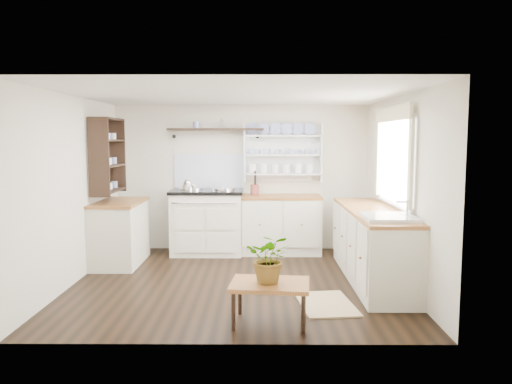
% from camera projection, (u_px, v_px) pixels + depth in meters
% --- Properties ---
extents(floor, '(4.00, 3.80, 0.01)m').
position_uv_depth(floor, '(237.00, 282.00, 6.22)').
color(floor, black).
rests_on(floor, ground).
extents(wall_back, '(4.00, 0.02, 2.30)m').
position_uv_depth(wall_back, '(242.00, 178.00, 7.98)').
color(wall_back, silver).
rests_on(wall_back, ground).
extents(wall_right, '(0.02, 3.80, 2.30)m').
position_uv_depth(wall_right, '(400.00, 190.00, 6.08)').
color(wall_right, silver).
rests_on(wall_right, ground).
extents(wall_left, '(0.02, 3.80, 2.30)m').
position_uv_depth(wall_left, '(73.00, 190.00, 6.11)').
color(wall_left, silver).
rests_on(wall_left, ground).
extents(ceiling, '(4.00, 3.80, 0.01)m').
position_uv_depth(ceiling, '(236.00, 95.00, 5.97)').
color(ceiling, white).
rests_on(ceiling, wall_back).
extents(window, '(0.08, 1.55, 1.22)m').
position_uv_depth(window, '(394.00, 156.00, 6.18)').
color(window, white).
rests_on(window, wall_right).
extents(aga_cooker, '(1.11, 0.77, 1.02)m').
position_uv_depth(aga_cooker, '(207.00, 221.00, 7.73)').
color(aga_cooker, white).
rests_on(aga_cooker, floor).
extents(back_cabinets, '(1.27, 0.63, 0.90)m').
position_uv_depth(back_cabinets, '(280.00, 224.00, 7.75)').
color(back_cabinets, beige).
rests_on(back_cabinets, floor).
extents(right_cabinets, '(0.62, 2.43, 0.90)m').
position_uv_depth(right_cabinets, '(372.00, 244.00, 6.25)').
color(right_cabinets, beige).
rests_on(right_cabinets, floor).
extents(belfast_sink, '(0.55, 0.60, 0.45)m').
position_uv_depth(belfast_sink, '(388.00, 228.00, 5.47)').
color(belfast_sink, white).
rests_on(belfast_sink, right_cabinets).
extents(left_cabinets, '(0.62, 1.13, 0.90)m').
position_uv_depth(left_cabinets, '(120.00, 232.00, 7.07)').
color(left_cabinets, beige).
rests_on(left_cabinets, floor).
extents(plate_rack, '(1.20, 0.22, 0.90)m').
position_uv_depth(plate_rack, '(283.00, 153.00, 7.90)').
color(plate_rack, white).
rests_on(plate_rack, wall_back).
extents(high_shelf, '(1.50, 0.29, 0.16)m').
position_uv_depth(high_shelf, '(216.00, 130.00, 7.78)').
color(high_shelf, black).
rests_on(high_shelf, wall_back).
extents(left_shelving, '(0.28, 0.80, 1.05)m').
position_uv_depth(left_shelving, '(108.00, 155.00, 6.96)').
color(left_shelving, black).
rests_on(left_shelving, wall_left).
extents(kettle, '(0.18, 0.18, 0.22)m').
position_uv_depth(kettle, '(188.00, 187.00, 7.55)').
color(kettle, silver).
rests_on(kettle, aga_cooker).
extents(utensil_crock, '(0.13, 0.13, 0.15)m').
position_uv_depth(utensil_crock, '(255.00, 189.00, 7.78)').
color(utensil_crock, brown).
rests_on(utensil_crock, back_cabinets).
extents(center_table, '(0.80, 0.61, 0.41)m').
position_uv_depth(center_table, '(270.00, 287.00, 4.78)').
color(center_table, brown).
rests_on(center_table, floor).
extents(potted_plant, '(0.49, 0.44, 0.48)m').
position_uv_depth(potted_plant, '(270.00, 258.00, 4.75)').
color(potted_plant, '#3F7233').
rests_on(potted_plant, center_table).
extents(floor_rug, '(0.65, 0.91, 0.02)m').
position_uv_depth(floor_rug, '(326.00, 304.00, 5.36)').
color(floor_rug, '#8F7553').
rests_on(floor_rug, floor).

